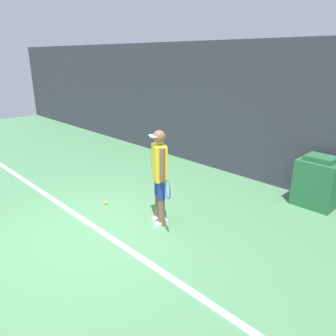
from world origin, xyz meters
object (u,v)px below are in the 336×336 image
Objects in this scene: tennis_ball at (106,203)px; covered_chair at (317,182)px; tennis_player at (160,174)px; water_bottle at (292,190)px.

covered_chair is (2.92, 3.01, 0.46)m from tennis_ball.
water_bottle is at bearing 98.25° from tennis_player.
tennis_ball is 3.93m from water_bottle.
covered_chair reaches higher than water_bottle.
tennis_player is 6.49× the size of water_bottle.
water_bottle is (1.07, 2.84, -0.82)m from tennis_player.
tennis_ball is at bearing -127.53° from water_bottle.
tennis_player is at bearing -120.24° from covered_chair.
tennis_player is at bearing 11.65° from tennis_ball.
tennis_ball is at bearing -134.15° from covered_chair.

